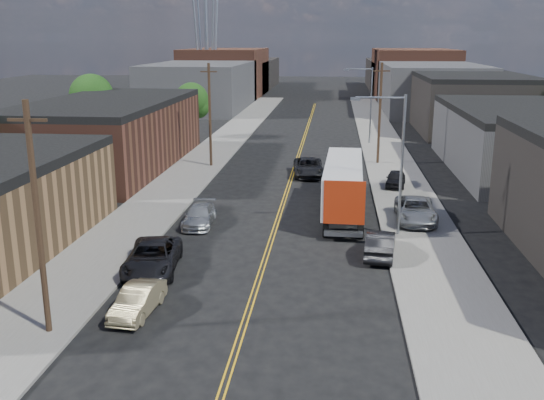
% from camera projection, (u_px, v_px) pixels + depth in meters
% --- Properties ---
extents(ground, '(260.00, 260.00, 0.00)m').
position_uv_depth(ground, '(303.00, 143.00, 73.25)').
color(ground, black).
rests_on(ground, ground).
extents(centerline, '(0.32, 120.00, 0.01)m').
position_uv_depth(centerline, '(294.00, 169.00, 58.84)').
color(centerline, gold).
rests_on(centerline, ground).
extents(sidewalk_left, '(5.00, 140.00, 0.15)m').
position_uv_depth(sidewalk_left, '(198.00, 166.00, 59.76)').
color(sidewalk_left, slate).
rests_on(sidewalk_left, ground).
extents(sidewalk_right, '(5.00, 140.00, 0.15)m').
position_uv_depth(sidewalk_right, '(393.00, 170.00, 57.89)').
color(sidewalk_right, slate).
rests_on(sidewalk_right, ground).
extents(warehouse_brown, '(12.00, 26.00, 6.60)m').
position_uv_depth(warehouse_brown, '(109.00, 134.00, 58.81)').
color(warehouse_brown, '#522C20').
rests_on(warehouse_brown, ground).
extents(industrial_right_b, '(14.00, 24.00, 6.10)m').
position_uv_depth(industrial_right_b, '(529.00, 140.00, 56.84)').
color(industrial_right_b, '#333336').
rests_on(industrial_right_b, ground).
extents(industrial_right_c, '(14.00, 22.00, 7.60)m').
position_uv_depth(industrial_right_c, '(471.00, 103.00, 81.62)').
color(industrial_right_c, black).
rests_on(industrial_right_c, ground).
extents(skyline_left_a, '(16.00, 30.00, 8.00)m').
position_uv_depth(skyline_left_a, '(201.00, 86.00, 107.82)').
color(skyline_left_a, '#333336').
rests_on(skyline_left_a, ground).
extents(skyline_right_a, '(16.00, 30.00, 8.00)m').
position_uv_depth(skyline_right_a, '(430.00, 88.00, 103.87)').
color(skyline_right_a, '#333336').
rests_on(skyline_right_a, ground).
extents(skyline_left_b, '(16.00, 26.00, 10.00)m').
position_uv_depth(skyline_left_b, '(226.00, 72.00, 131.58)').
color(skyline_left_b, '#522C20').
rests_on(skyline_left_b, ground).
extents(skyline_right_b, '(16.00, 26.00, 10.00)m').
position_uv_depth(skyline_right_b, '(413.00, 74.00, 127.62)').
color(skyline_right_b, '#522C20').
rests_on(skyline_right_b, ground).
extents(skyline_left_c, '(16.00, 40.00, 7.00)m').
position_uv_depth(skyline_left_c, '(240.00, 74.00, 151.18)').
color(skyline_left_c, black).
rests_on(skyline_left_c, ground).
extents(skyline_right_c, '(16.00, 40.00, 7.00)m').
position_uv_depth(skyline_right_c, '(402.00, 75.00, 147.23)').
color(skyline_right_c, black).
rests_on(skyline_right_c, ground).
extents(streetlight_near, '(3.39, 0.25, 9.00)m').
position_uv_depth(streetlight_near, '(396.00, 154.00, 37.50)').
color(streetlight_near, gray).
rests_on(streetlight_near, ground).
extents(streetlight_far, '(3.39, 0.25, 9.00)m').
position_uv_depth(streetlight_far, '(368.00, 99.00, 71.12)').
color(streetlight_far, gray).
rests_on(streetlight_far, ground).
extents(utility_pole_left_near, '(1.60, 0.26, 10.00)m').
position_uv_depth(utility_pole_left_near, '(38.00, 219.00, 24.70)').
color(utility_pole_left_near, black).
rests_on(utility_pole_left_near, ground).
extents(utility_pole_left_far, '(1.60, 0.26, 10.00)m').
position_uv_depth(utility_pole_left_far, '(210.00, 115.00, 58.32)').
color(utility_pole_left_far, black).
rests_on(utility_pole_left_far, ground).
extents(utility_pole_right, '(1.60, 0.26, 10.00)m').
position_uv_depth(utility_pole_right, '(380.00, 113.00, 59.58)').
color(utility_pole_right, black).
rests_on(utility_pole_right, ground).
extents(tree_left_mid, '(5.10, 5.04, 8.37)m').
position_uv_depth(tree_left_mid, '(92.00, 99.00, 69.40)').
color(tree_left_mid, black).
rests_on(tree_left_mid, ground).
extents(tree_left_far, '(4.35, 4.20, 6.97)m').
position_uv_depth(tree_left_far, '(192.00, 102.00, 75.37)').
color(tree_left_far, black).
rests_on(tree_left_far, ground).
extents(semi_truck, '(2.88, 14.93, 3.89)m').
position_uv_depth(semi_truck, '(343.00, 181.00, 44.22)').
color(semi_truck, silver).
rests_on(semi_truck, ground).
extents(car_left_b, '(1.72, 4.12, 1.33)m').
position_uv_depth(car_left_b, '(138.00, 300.00, 27.73)').
color(car_left_b, '#8E825D').
rests_on(car_left_b, ground).
extents(car_left_c, '(3.37, 6.10, 1.62)m').
position_uv_depth(car_left_c, '(152.00, 257.00, 32.78)').
color(car_left_c, black).
rests_on(car_left_c, ground).
extents(car_left_d, '(2.11, 4.73, 1.35)m').
position_uv_depth(car_left_d, '(199.00, 216.00, 40.93)').
color(car_left_d, '#ABAFB0').
rests_on(car_left_d, ground).
extents(car_right_oncoming, '(2.13, 4.74, 1.51)m').
position_uv_depth(car_right_oncoming, '(380.00, 244.00, 35.06)').
color(car_right_oncoming, black).
rests_on(car_right_oncoming, ground).
extents(car_right_lot_a, '(2.75, 5.69, 1.56)m').
position_uv_depth(car_right_lot_a, '(416.00, 210.00, 41.34)').
color(car_right_lot_a, '#A8AAAD').
rests_on(car_right_lot_a, sidewalk_right).
extents(car_right_lot_c, '(2.10, 4.02, 1.31)m').
position_uv_depth(car_right_lot_c, '(396.00, 179.00, 51.09)').
color(car_right_lot_c, black).
rests_on(car_right_lot_c, sidewalk_right).
extents(car_ahead_truck, '(3.14, 5.98, 1.61)m').
position_uv_depth(car_ahead_truck, '(308.00, 167.00, 55.61)').
color(car_ahead_truck, black).
rests_on(car_ahead_truck, ground).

